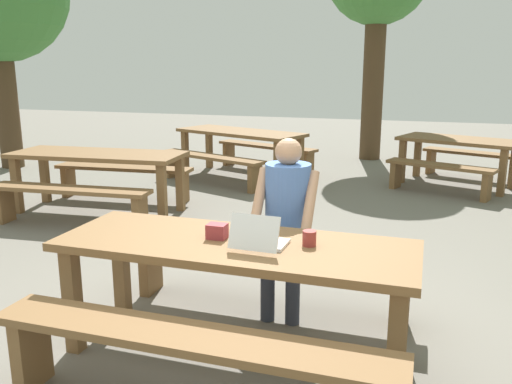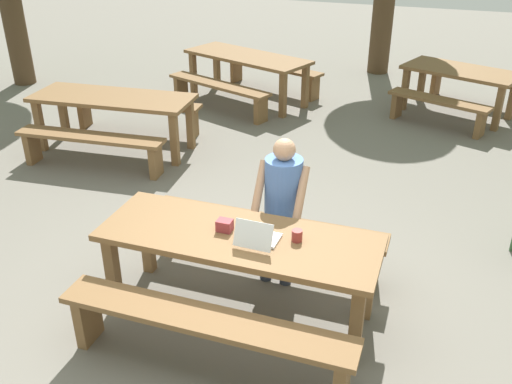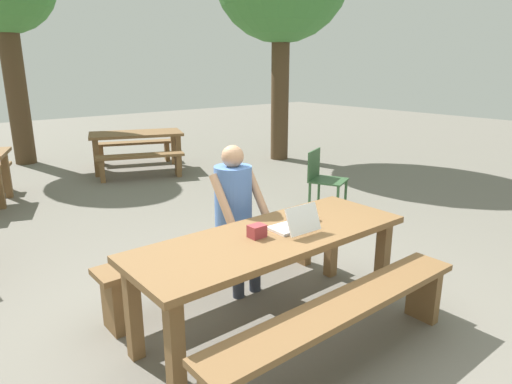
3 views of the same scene
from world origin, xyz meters
The scene contains 17 objects.
ground_plane centered at (0.00, 0.00, 0.00)m, with size 30.00×30.00×0.00m, color slate.
picnic_table_front centered at (0.00, 0.00, 0.63)m, with size 2.14×0.76×0.73m.
bench_near centered at (0.00, -0.67, 0.37)m, with size 2.12×0.30×0.48m.
bench_far centered at (0.00, 0.67, 0.37)m, with size 2.12×0.30×0.48m.
laptop centered at (0.17, -0.06, 0.78)m, with size 0.30×0.29×0.21m.
small_pouch centered at (-0.12, 0.03, 0.78)m, with size 0.12×0.09×0.09m.
coffee_mug centered at (0.44, 0.06, 0.78)m, with size 0.08×0.08×0.09m.
person_seated centered at (0.15, 0.64, 0.75)m, with size 0.43×0.42×1.27m.
picnic_table_mid centered at (-2.71, 2.60, 0.63)m, with size 2.13×0.93×0.73m.
bench_mid_south centered at (-2.66, 1.95, 0.34)m, with size 1.88×0.45×0.45m.
bench_mid_north centered at (-2.76, 3.24, 0.34)m, with size 1.88×0.45×0.45m.
picnic_table_rear centered at (-1.78, 5.09, 0.64)m, with size 2.24×1.46×0.74m.
bench_rear_south centered at (-2.02, 4.44, 0.34)m, with size 1.87×0.94×0.44m.
bench_rear_north centered at (-1.54, 5.73, 0.34)m, with size 1.87×0.94×0.44m.
picnic_table_distant centered at (1.48, 5.49, 0.59)m, with size 1.81×1.32×0.70m.
bench_distant_south centered at (1.24, 4.84, 0.31)m, with size 1.48×0.80×0.42m.
bench_distant_north centered at (1.72, 6.14, 0.31)m, with size 1.48×0.80×0.42m.
Camera 1 is at (1.05, -2.83, 1.75)m, focal length 37.48 mm.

